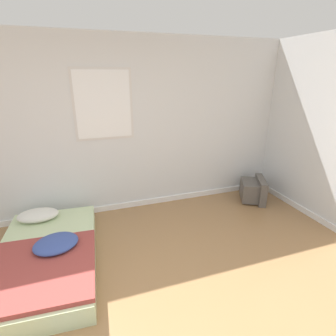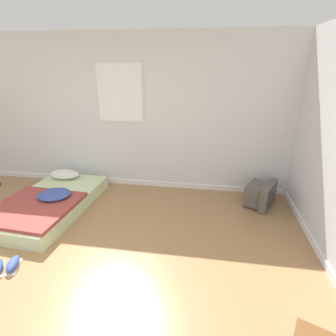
{
  "view_description": "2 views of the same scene",
  "coord_description": "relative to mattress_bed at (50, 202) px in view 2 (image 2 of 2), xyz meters",
  "views": [
    {
      "loc": [
        -0.26,
        -1.19,
        2.06
      ],
      "look_at": [
        0.81,
        1.97,
        0.86
      ],
      "focal_mm": 28.0,
      "sensor_mm": 36.0,
      "label": 1
    },
    {
      "loc": [
        1.56,
        -1.65,
        2.12
      ],
      "look_at": [
        1.01,
        1.91,
        0.67
      ],
      "focal_mm": 28.0,
      "sensor_mm": 36.0,
      "label": 2
    }
  ],
  "objects": [
    {
      "name": "crt_tv",
      "position": [
        3.24,
        0.65,
        0.05
      ],
      "size": [
        0.56,
        0.62,
        0.4
      ],
      "color": "#56514C",
      "rests_on": "ground_plane"
    },
    {
      "name": "wall_back",
      "position": [
        0.78,
        1.12,
        1.15
      ],
      "size": [
        8.29,
        0.08,
        2.6
      ],
      "color": "silver",
      "rests_on": "ground_plane"
    },
    {
      "name": "sneaker_pair",
      "position": [
        0.23,
        -1.26,
        -0.09
      ],
      "size": [
        0.34,
        0.35,
        0.1
      ],
      "color": "silver",
      "rests_on": "ground_plane"
    },
    {
      "name": "mattress_bed",
      "position": [
        0.0,
        0.0,
        0.0
      ],
      "size": [
        1.18,
        1.94,
        0.35
      ],
      "color": "beige",
      "rests_on": "ground_plane"
    },
    {
      "name": "ground_plane",
      "position": [
        0.78,
        -1.57,
        -0.14
      ],
      "size": [
        20.0,
        20.0,
        0.0
      ],
      "primitive_type": "plane",
      "color": "#997047"
    }
  ]
}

